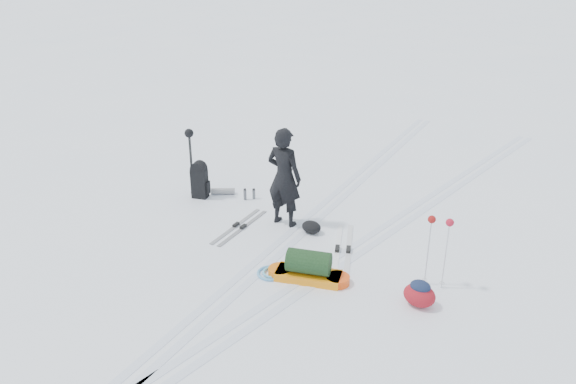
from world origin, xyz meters
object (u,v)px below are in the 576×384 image
at_px(pulk_sled, 309,269).
at_px(expedition_rucksack, 202,181).
at_px(skier, 284,177).
at_px(ski_poles_black, 190,142).

height_order(pulk_sled, expedition_rucksack, expedition_rucksack).
bearing_deg(pulk_sled, skier, 116.71).
bearing_deg(pulk_sled, ski_poles_black, 141.25).
bearing_deg(skier, pulk_sled, 132.99).
relative_size(pulk_sled, ski_poles_black, 0.92).
xyz_separation_m(expedition_rucksack, ski_poles_black, (-0.19, -0.10, 0.88)).
relative_size(skier, pulk_sled, 1.38).
distance_m(skier, expedition_rucksack, 2.24).
bearing_deg(ski_poles_black, expedition_rucksack, 35.24).
height_order(skier, ski_poles_black, skier).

